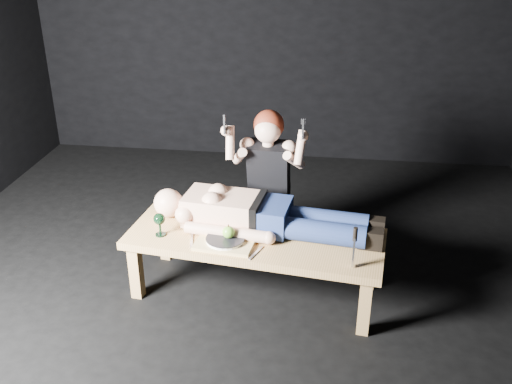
# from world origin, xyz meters

# --- Properties ---
(ground) EXTENTS (5.00, 5.00, 0.00)m
(ground) POSITION_xyz_m (0.00, 0.00, 0.00)
(ground) COLOR black
(ground) RESTS_ON ground
(back_wall) EXTENTS (5.00, 0.00, 5.00)m
(back_wall) POSITION_xyz_m (0.00, 2.50, 1.50)
(back_wall) COLOR black
(back_wall) RESTS_ON ground
(table) EXTENTS (1.78, 0.85, 0.45)m
(table) POSITION_xyz_m (0.13, -0.07, 0.23)
(table) COLOR tan
(table) RESTS_ON ground
(lying_man) EXTENTS (1.75, 0.72, 0.26)m
(lying_man) POSITION_xyz_m (0.19, 0.04, 0.58)
(lying_man) COLOR #D2AA8C
(lying_man) RESTS_ON table
(kneeling_woman) EXTENTS (0.68, 0.76, 1.21)m
(kneeling_woman) POSITION_xyz_m (0.16, 0.50, 0.60)
(kneeling_woman) COLOR black
(kneeling_woman) RESTS_ON ground
(serving_tray) EXTENTS (0.40, 0.31, 0.02)m
(serving_tray) POSITION_xyz_m (-0.05, -0.20, 0.46)
(serving_tray) COLOR tan
(serving_tray) RESTS_ON table
(plate) EXTENTS (0.28, 0.28, 0.02)m
(plate) POSITION_xyz_m (-0.05, -0.20, 0.48)
(plate) COLOR white
(plate) RESTS_ON serving_tray
(apple) EXTENTS (0.08, 0.08, 0.08)m
(apple) POSITION_xyz_m (-0.03, -0.19, 0.53)
(apple) COLOR #67AF33
(apple) RESTS_ON plate
(goblet) EXTENTS (0.09, 0.09, 0.16)m
(goblet) POSITION_xyz_m (-0.50, -0.14, 0.53)
(goblet) COLOR black
(goblet) RESTS_ON table
(fork_flat) EXTENTS (0.05, 0.18, 0.01)m
(fork_flat) POSITION_xyz_m (-0.28, -0.20, 0.45)
(fork_flat) COLOR #B2B2B7
(fork_flat) RESTS_ON table
(knife_flat) EXTENTS (0.08, 0.18, 0.01)m
(knife_flat) POSITION_xyz_m (0.16, -0.29, 0.45)
(knife_flat) COLOR #B2B2B7
(knife_flat) RESTS_ON table
(spoon_flat) EXTENTS (0.06, 0.18, 0.01)m
(spoon_flat) POSITION_xyz_m (0.10, -0.19, 0.45)
(spoon_flat) COLOR #B2B2B7
(spoon_flat) RESTS_ON table
(carving_knife) EXTENTS (0.04, 0.04, 0.27)m
(carving_knife) POSITION_xyz_m (0.77, -0.37, 0.59)
(carving_knife) COLOR #B2B2B7
(carving_knife) RESTS_ON table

